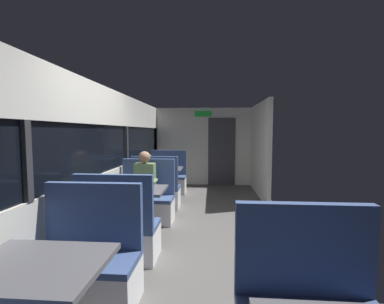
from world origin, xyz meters
name	(u,v)px	position (x,y,z in m)	size (l,w,h in m)	color
ground_plane	(194,243)	(0.00, 0.00, -0.01)	(3.30, 9.20, 0.02)	#514F4C
carriage_window_panel_left	(94,165)	(-1.45, 0.00, 1.11)	(0.09, 8.48, 2.30)	beige
carriage_end_bulkhead	(205,147)	(0.06, 4.19, 1.14)	(2.90, 0.11, 2.30)	beige
carriage_aisle_panel_right	(259,149)	(1.45, 3.00, 1.15)	(0.08, 2.40, 2.30)	beige
dining_table_near_window	(35,278)	(-0.89, -2.09, 0.64)	(0.90, 0.70, 0.74)	#9E9EA3
bench_near_window_facing_entry	(87,268)	(-0.89, -1.39, 0.33)	(0.95, 0.50, 1.10)	silver
dining_table_mid_window	(135,195)	(-0.89, 0.14, 0.64)	(0.90, 0.70, 0.74)	#9E9EA3
bench_mid_window_facing_end	(119,234)	(-0.89, -0.56, 0.33)	(0.95, 0.50, 1.10)	silver
bench_mid_window_facing_entry	(147,203)	(-0.89, 0.84, 0.33)	(0.95, 0.50, 1.10)	silver
dining_table_far_window	(163,172)	(-0.89, 2.37, 0.64)	(0.90, 0.70, 0.74)	#9E9EA3
bench_far_window_facing_end	(157,192)	(-0.89, 1.67, 0.33)	(0.95, 0.50, 1.10)	silver
bench_far_window_facing_entry	(168,180)	(-0.89, 3.07, 0.33)	(0.95, 0.50, 1.10)	silver
seated_passenger	(146,192)	(-0.89, 0.77, 0.54)	(0.47, 0.55, 1.26)	#26262D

